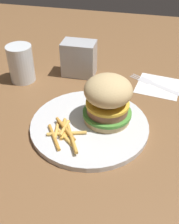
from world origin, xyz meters
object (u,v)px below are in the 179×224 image
(sandwich, at_px, (108,99))
(napkin_dispenser, at_px, (79,59))
(fork, at_px, (158,85))
(plate, at_px, (90,125))
(fries_pile, at_px, (64,133))
(napkin, at_px, (158,86))
(drink_glass, at_px, (21,65))

(sandwich, height_order, napkin_dispenser, sandwich)
(sandwich, bearing_deg, fork, 150.67)
(plate, height_order, fries_pile, fries_pile)
(sandwich, relative_size, fork, 0.66)
(napkin, bearing_deg, fork, -118.73)
(sandwich, bearing_deg, drink_glass, -116.73)
(napkin_dispenser, bearing_deg, sandwich, -60.57)
(plate, relative_size, fries_pile, 2.56)
(fries_pile, distance_m, fork, 0.31)
(drink_glass, bearing_deg, napkin_dispenser, 115.68)
(sandwich, xyz_separation_m, fries_pile, (0.07, -0.08, -0.05))
(napkin, height_order, fork, fork)
(sandwich, distance_m, drink_glass, 0.29)
(fork, bearing_deg, sandwich, -29.33)
(sandwich, distance_m, fries_pile, 0.11)
(fries_pile, height_order, napkin, fries_pile)
(plate, height_order, napkin, plate)
(sandwich, distance_m, napkin_dispenser, 0.23)
(plate, bearing_deg, napkin, 146.20)
(plate, xyz_separation_m, drink_glass, (-0.15, -0.22, 0.04))
(fries_pile, height_order, fork, fries_pile)
(plate, distance_m, drink_glass, 0.27)
(fries_pile, height_order, drink_glass, drink_glass)
(plate, bearing_deg, drink_glass, -124.27)
(plate, height_order, napkin_dispenser, napkin_dispenser)
(napkin_dispenser, bearing_deg, napkin, -4.90)
(sandwich, distance_m, napkin, 0.22)
(napkin, xyz_separation_m, napkin_dispenser, (-0.01, -0.22, 0.05))
(napkin, bearing_deg, sandwich, -29.76)
(plate, bearing_deg, fries_pile, -40.54)
(plate, xyz_separation_m, fork, (-0.21, 0.14, -0.00))
(fork, distance_m, drink_glass, 0.37)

